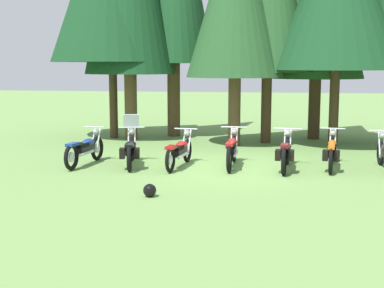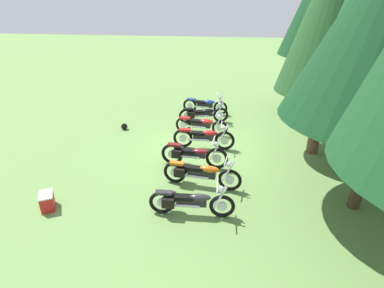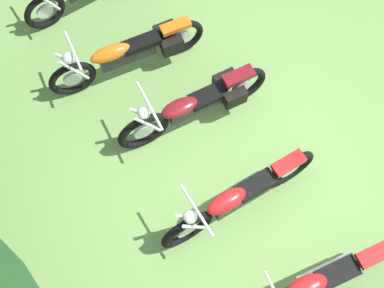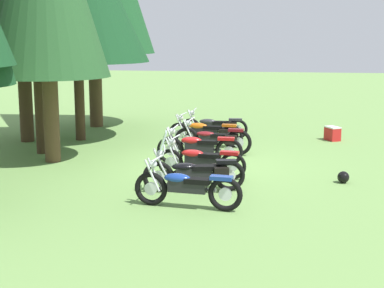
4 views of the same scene
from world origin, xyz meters
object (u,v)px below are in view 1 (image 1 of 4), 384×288
Objects in this scene: motorcycle_2 at (180,151)px; motorcycle_3 at (232,150)px; motorcycle_4 at (286,153)px; motorcycle_5 at (332,152)px; motorcycle_0 at (85,149)px; motorcycle_1 at (131,150)px; dropped_helmet at (150,190)px.

motorcycle_3 is (1.39, 0.26, 0.03)m from motorcycle_2.
motorcycle_4 reaches higher than motorcycle_5.
motorcycle_2 is 0.97× the size of motorcycle_4.
motorcycle_1 is (1.28, 0.03, 0.01)m from motorcycle_0.
motorcycle_0 is at bearing 101.25° from motorcycle_5.
dropped_helmet is (1.32, -3.30, -0.31)m from motorcycle_1.
motorcycle_1 is 8.05× the size of dropped_helmet.
motorcycle_1 is at bearing 96.91° from motorcycle_3.
dropped_helmet is at bearing -135.12° from motorcycle_0.
motorcycle_1 reaches higher than dropped_helmet.
motorcycle_0 is 8.06× the size of dropped_helmet.
motorcycle_3 is 0.97× the size of motorcycle_5.
motorcycle_3 is at bearing 84.96° from motorcycle_4.
motorcycle_5 is (6.64, 0.55, 0.01)m from motorcycle_0.
motorcycle_0 is 0.98× the size of motorcycle_4.
motorcycle_5 is at bearing -86.77° from motorcycle_3.
dropped_helmet is at bearing 139.98° from motorcycle_5.
motorcycle_5 is 8.59× the size of dropped_helmet.
motorcycle_2 is 4.05m from motorcycle_5.
motorcycle_1 reaches higher than motorcycle_5.
motorcycle_2 is 0.93× the size of motorcycle_5.
motorcycle_5 is (2.63, 0.17, -0.02)m from motorcycle_3.
motorcycle_4 reaches higher than dropped_helmet.
motorcycle_5 is at bearing -77.58° from motorcycle_2.
motorcycle_0 is at bearing 95.49° from motorcycle_4.
motorcycle_4 reaches higher than motorcycle_2.
motorcycle_3 is at bearing 100.16° from motorcycle_5.
motorcycle_5 is (5.36, 0.52, 0.00)m from motorcycle_1.
motorcycle_1 is 4.15m from motorcycle_4.
motorcycle_3 is at bearing -95.66° from motorcycle_1.
motorcycle_0 is 4.02m from motorcycle_3.
motorcycle_4 is (4.15, 0.13, 0.00)m from motorcycle_1.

